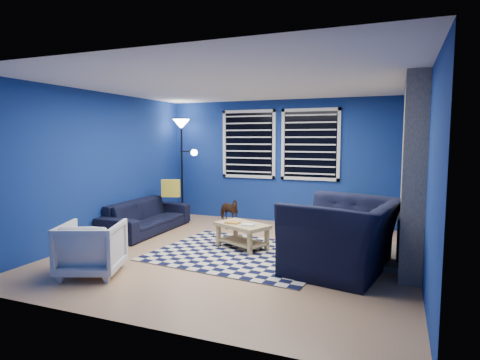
# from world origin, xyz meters

# --- Properties ---
(floor) EXTENTS (5.00, 5.00, 0.00)m
(floor) POSITION_xyz_m (0.00, 0.00, 0.00)
(floor) COLOR tan
(floor) RESTS_ON ground
(ceiling) EXTENTS (5.00, 5.00, 0.00)m
(ceiling) POSITION_xyz_m (0.00, 0.00, 2.50)
(ceiling) COLOR white
(ceiling) RESTS_ON wall_back
(wall_back) EXTENTS (5.00, 0.00, 5.00)m
(wall_back) POSITION_xyz_m (0.00, 2.50, 1.25)
(wall_back) COLOR navy
(wall_back) RESTS_ON floor
(wall_left) EXTENTS (0.00, 5.00, 5.00)m
(wall_left) POSITION_xyz_m (-2.50, 0.00, 1.25)
(wall_left) COLOR navy
(wall_left) RESTS_ON floor
(wall_right) EXTENTS (0.00, 5.00, 5.00)m
(wall_right) POSITION_xyz_m (2.50, 0.00, 1.25)
(wall_right) COLOR navy
(wall_right) RESTS_ON floor
(fireplace) EXTENTS (0.65, 2.00, 2.50)m
(fireplace) POSITION_xyz_m (2.36, 0.50, 1.20)
(fireplace) COLOR gray
(fireplace) RESTS_ON floor
(window_left) EXTENTS (1.17, 0.06, 1.42)m
(window_left) POSITION_xyz_m (-0.75, 2.46, 1.60)
(window_left) COLOR black
(window_left) RESTS_ON wall_back
(window_right) EXTENTS (1.17, 0.06, 1.42)m
(window_right) POSITION_xyz_m (0.55, 2.46, 1.60)
(window_right) COLOR black
(window_right) RESTS_ON wall_back
(tv) EXTENTS (0.07, 1.00, 0.58)m
(tv) POSITION_xyz_m (2.45, 2.00, 1.40)
(tv) COLOR black
(tv) RESTS_ON wall_right
(rug) EXTENTS (2.68, 2.23, 0.02)m
(rug) POSITION_xyz_m (0.06, -0.00, 0.01)
(rug) COLOR black
(rug) RESTS_ON floor
(sofa) EXTENTS (1.98, 0.80, 0.58)m
(sofa) POSITION_xyz_m (-2.10, 0.70, 0.29)
(sofa) COLOR black
(sofa) RESTS_ON floor
(armchair_big) EXTENTS (1.66, 1.51, 0.94)m
(armchair_big) POSITION_xyz_m (1.56, -0.24, 0.47)
(armchair_big) COLOR black
(armchair_big) RESTS_ON floor
(armchair_bent) EXTENTS (0.95, 0.96, 0.68)m
(armchair_bent) POSITION_xyz_m (-1.38, -1.53, 0.34)
(armchair_bent) COLOR gray
(armchair_bent) RESTS_ON floor
(rocking_horse) EXTENTS (0.46, 0.62, 0.48)m
(rocking_horse) POSITION_xyz_m (-0.90, 1.72, 0.31)
(rocking_horse) COLOR #452816
(rocking_horse) RESTS_ON floor
(coffee_table) EXTENTS (0.96, 0.79, 0.42)m
(coffee_table) POSITION_xyz_m (-0.04, 0.28, 0.29)
(coffee_table) COLOR tan
(coffee_table) RESTS_ON rug
(cabinet) EXTENTS (0.61, 0.41, 0.59)m
(cabinet) POSITION_xyz_m (1.46, 2.22, 0.26)
(cabinet) COLOR tan
(cabinet) RESTS_ON floor
(floor_lamp) EXTENTS (0.58, 0.36, 2.12)m
(floor_lamp) POSITION_xyz_m (-2.13, 2.10, 1.74)
(floor_lamp) COLOR black
(floor_lamp) RESTS_ON floor
(throw_pillow) EXTENTS (0.37, 0.21, 0.34)m
(throw_pillow) POSITION_xyz_m (-1.95, 1.31, 0.75)
(throw_pillow) COLOR gold
(throw_pillow) RESTS_ON sofa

